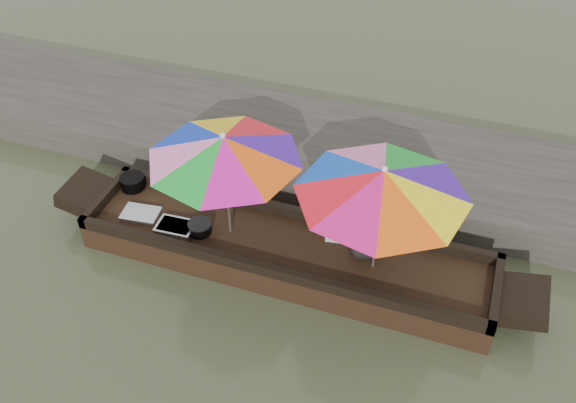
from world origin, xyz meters
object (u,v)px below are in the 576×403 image
(vendor, at_px, (369,219))
(umbrella_stern, at_px, (378,220))
(tray_crayfish, at_px, (176,228))
(tray_scallop, at_px, (141,214))
(charcoal_grill, at_px, (200,228))
(cooking_pot, at_px, (133,182))
(umbrella_bow, at_px, (227,185))
(boat_hull, at_px, (285,254))
(supply_bag, at_px, (337,230))

(vendor, height_order, umbrella_stern, umbrella_stern)
(tray_crayfish, xyz_separation_m, umbrella_stern, (2.58, 0.22, 0.73))
(tray_scallop, height_order, charcoal_grill, charcoal_grill)
(vendor, relative_size, umbrella_stern, 0.58)
(tray_scallop, bearing_deg, cooking_pot, 128.66)
(vendor, bearing_deg, umbrella_bow, -29.21)
(umbrella_stern, bearing_deg, cooking_pot, 173.93)
(tray_scallop, bearing_deg, vendor, 5.94)
(boat_hull, relative_size, tray_scallop, 10.81)
(tray_scallop, height_order, supply_bag, supply_bag)
(tray_scallop, distance_m, supply_bag, 2.64)
(supply_bag, bearing_deg, umbrella_bow, -165.25)
(charcoal_grill, height_order, supply_bag, supply_bag)
(umbrella_bow, bearing_deg, vendor, 6.25)
(charcoal_grill, height_order, vendor, vendor)
(cooking_pot, height_order, tray_scallop, cooking_pot)
(supply_bag, distance_m, umbrella_stern, 0.92)
(tray_scallop, relative_size, umbrella_bow, 0.26)
(tray_crayfish, distance_m, tray_scallop, 0.58)
(tray_crayfish, relative_size, tray_scallop, 1.00)
(tray_crayfish, height_order, supply_bag, supply_bag)
(boat_hull, distance_m, vendor, 1.26)
(tray_crayfish, relative_size, umbrella_stern, 0.25)
(tray_scallop, distance_m, umbrella_stern, 3.24)
(cooking_pot, xyz_separation_m, vendor, (3.41, -0.19, 0.49))
(tray_crayfish, xyz_separation_m, supply_bag, (2.03, 0.57, 0.09))
(cooking_pot, relative_size, vendor, 0.30)
(cooking_pot, xyz_separation_m, umbrella_bow, (1.65, -0.38, 0.68))
(tray_crayfish, height_order, tray_scallop, tray_crayfish)
(tray_crayfish, bearing_deg, cooking_pot, 148.38)
(umbrella_bow, bearing_deg, cooking_pot, 167.09)
(tray_scallop, bearing_deg, supply_bag, 10.36)
(boat_hull, height_order, tray_crayfish, tray_crayfish)
(supply_bag, xyz_separation_m, vendor, (0.41, -0.16, 0.45))
(charcoal_grill, bearing_deg, boat_hull, 7.33)
(supply_bag, relative_size, vendor, 0.24)
(cooking_pot, relative_size, umbrella_bow, 0.18)
(boat_hull, bearing_deg, cooking_pot, 171.09)
(boat_hull, bearing_deg, umbrella_stern, 0.00)
(tray_scallop, distance_m, charcoal_grill, 0.89)
(umbrella_stern, bearing_deg, vendor, 127.51)
(supply_bag, bearing_deg, tray_crayfish, -164.23)
(boat_hull, distance_m, cooking_pot, 2.46)
(tray_scallop, xyz_separation_m, umbrella_stern, (3.15, 0.12, 0.74))
(vendor, bearing_deg, tray_crayfish, -25.90)
(boat_hull, bearing_deg, vendor, 10.96)
(charcoal_grill, relative_size, supply_bag, 1.06)
(boat_hull, height_order, cooking_pot, cooking_pot)
(charcoal_grill, relative_size, umbrella_bow, 0.16)
(cooking_pot, height_order, umbrella_bow, umbrella_bow)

